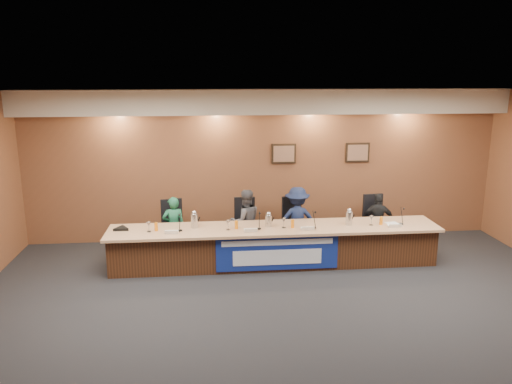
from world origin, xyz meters
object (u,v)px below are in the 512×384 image
Objects in this scene: panelist_b at (245,222)px; office_chair_c at (296,227)px; office_chair_d at (376,225)px; carafe_right at (349,218)px; dais_body at (274,247)px; speakerphone at (121,229)px; office_chair_b at (245,229)px; carafe_left at (194,221)px; carafe_mid at (269,221)px; banner at (277,253)px; panelist_a at (174,227)px; panelist_c at (297,220)px; office_chair_a at (174,231)px; panelist_d at (378,221)px.

office_chair_c is at bearing 172.59° from panelist_b.
carafe_right is at bearing -139.97° from office_chair_d.
speakerphone reaches higher than dais_body.
office_chair_c is at bearing 1.61° from office_chair_b.
carafe_left is 1.01× the size of carafe_right.
banner is at bearing -74.94° from carafe_mid.
office_chair_b is 2.22× the size of carafe_mid.
carafe_right is at bearing 160.48° from panelist_a.
banner is 1.66× the size of panelist_c.
office_chair_c is 1.00× the size of office_chair_d.
panelist_a is at bearing 33.72° from speakerphone.
office_chair_a is 2.43m from office_chair_c.
office_chair_a is 0.90m from carafe_left.
speakerphone is (-2.79, 0.05, 0.43)m from dais_body.
panelist_c is 2.77× the size of office_chair_b.
panelist_c reaches higher than panelist_a.
office_chair_c is at bearing -14.39° from office_chair_a.
panelist_d is at bearing -18.43° from office_chair_c.
speakerphone is at bearing 26.29° from panelist_a.
panelist_b reaches higher than panelist_d.
panelist_b reaches higher than office_chair_a.
panelist_d is 4.55× the size of carafe_right.
speakerphone is (-3.33, -0.70, 0.30)m from office_chair_c.
speakerphone reaches higher than office_chair_c.
panelist_d is 2.43× the size of office_chair_d.
office_chair_c is at bearing 48.90° from carafe_mid.
carafe_left reaches higher than speakerphone.
carafe_left reaches higher than office_chair_d.
office_chair_a is (-1.40, 0.10, -0.17)m from panelist_b.
office_chair_a is 1.00× the size of office_chair_c.
panelist_c is 2.77× the size of office_chair_c.
panelist_b is at bearing 1.23° from panelist_c.
office_chair_c is (0.54, 1.16, 0.10)m from banner.
panelist_d reaches higher than office_chair_b.
panelist_d reaches higher than office_chair_c.
office_chair_a and office_chair_d have the same top height.
carafe_left is (0.42, -0.59, 0.28)m from panelist_a.
panelist_d is at bearing 16.34° from dais_body.
panelist_b reaches higher than carafe_right.
panelist_a is (-1.89, 0.65, 0.25)m from dais_body.
office_chair_b is at bearing 176.65° from panelist_a.
carafe_mid is at bearing -37.18° from office_chair_a.
panelist_b is 4.08× the size of speakerphone.
dais_body is 0.93m from office_chair_c.
dais_body is 0.52m from carafe_mid.
office_chair_c is 1.06m from carafe_mid.
speakerphone is at bearing 170.51° from banner.
dais_body is at bearing -165.84° from office_chair_d.
carafe_left reaches higher than office_chair_c.
panelist_d is 1.12m from carafe_right.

